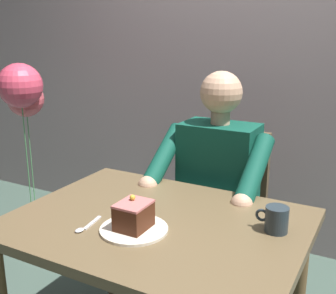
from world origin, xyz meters
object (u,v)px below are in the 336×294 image
(balloon_display, at_px, (24,106))
(dessert_spoon, at_px, (86,227))
(dining_table, at_px, (157,241))
(seated_person, at_px, (212,196))
(coffee_cup, at_px, (276,219))
(cake_slice, at_px, (134,215))
(chair, at_px, (224,209))

(balloon_display, bearing_deg, dessert_spoon, 145.29)
(dining_table, distance_m, seated_person, 0.52)
(seated_person, bearing_deg, balloon_display, -1.63)
(dining_table, relative_size, coffee_cup, 9.19)
(seated_person, relative_size, balloon_display, 1.00)
(cake_slice, relative_size, balloon_display, 0.10)
(seated_person, xyz_separation_m, dessert_spoon, (0.19, 0.69, 0.10))
(seated_person, xyz_separation_m, balloon_display, (1.24, -0.04, 0.32))
(chair, distance_m, balloon_display, 1.33)
(chair, distance_m, seated_person, 0.22)
(cake_slice, height_order, coffee_cup, cake_slice)
(cake_slice, bearing_deg, balloon_display, -28.76)
(chair, bearing_deg, dessert_spoon, 77.86)
(dining_table, distance_m, dessert_spoon, 0.27)
(chair, xyz_separation_m, balloon_display, (1.24, 0.14, 0.46))
(seated_person, bearing_deg, coffee_cup, 134.98)
(chair, relative_size, coffee_cup, 7.76)
(balloon_display, bearing_deg, coffee_cup, 165.05)
(seated_person, distance_m, dessert_spoon, 0.72)
(coffee_cup, bearing_deg, chair, -55.09)
(seated_person, distance_m, coffee_cup, 0.59)
(dining_table, bearing_deg, balloon_display, -24.12)
(dessert_spoon, bearing_deg, balloon_display, -34.71)
(chair, distance_m, dessert_spoon, 0.92)
(coffee_cup, bearing_deg, balloon_display, -14.95)
(coffee_cup, bearing_deg, dining_table, 16.09)
(cake_slice, xyz_separation_m, coffee_cup, (-0.43, -0.23, -0.01))
(chair, bearing_deg, dining_table, 90.00)
(dining_table, xyz_separation_m, cake_slice, (0.03, 0.11, 0.14))
(balloon_display, bearing_deg, dining_table, 155.88)
(chair, relative_size, cake_slice, 7.30)
(chair, height_order, dessert_spoon, chair)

